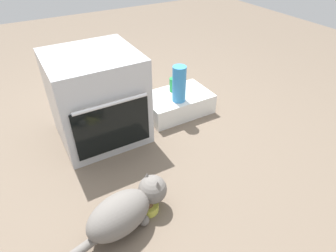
{
  "coord_description": "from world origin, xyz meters",
  "views": [
    {
      "loc": [
        -0.48,
        -1.44,
        1.38
      ],
      "look_at": [
        0.29,
        -0.09,
        0.25
      ],
      "focal_mm": 30.37,
      "sensor_mm": 36.0,
      "label": 1
    }
  ],
  "objects_px": {
    "food_bowl": "(148,206)",
    "water_bottle": "(179,84)",
    "cat": "(125,210)",
    "pantry_cabinet": "(177,103)",
    "soda_can": "(173,85)",
    "oven": "(97,98)"
  },
  "relations": [
    {
      "from": "food_bowl",
      "to": "cat",
      "type": "distance_m",
      "value": 0.18
    },
    {
      "from": "oven",
      "to": "food_bowl",
      "type": "height_order",
      "value": "oven"
    },
    {
      "from": "cat",
      "to": "food_bowl",
      "type": "bearing_deg",
      "value": -0.0
    },
    {
      "from": "food_bowl",
      "to": "cat",
      "type": "height_order",
      "value": "cat"
    },
    {
      "from": "pantry_cabinet",
      "to": "water_bottle",
      "type": "height_order",
      "value": "water_bottle"
    },
    {
      "from": "pantry_cabinet",
      "to": "food_bowl",
      "type": "height_order",
      "value": "pantry_cabinet"
    },
    {
      "from": "soda_can",
      "to": "pantry_cabinet",
      "type": "bearing_deg",
      "value": -92.3
    },
    {
      "from": "cat",
      "to": "water_bottle",
      "type": "height_order",
      "value": "water_bottle"
    },
    {
      "from": "food_bowl",
      "to": "water_bottle",
      "type": "height_order",
      "value": "water_bottle"
    },
    {
      "from": "oven",
      "to": "soda_can",
      "type": "distance_m",
      "value": 0.69
    },
    {
      "from": "food_bowl",
      "to": "water_bottle",
      "type": "relative_size",
      "value": 0.44
    },
    {
      "from": "pantry_cabinet",
      "to": "soda_can",
      "type": "relative_size",
      "value": 4.75
    },
    {
      "from": "cat",
      "to": "water_bottle",
      "type": "bearing_deg",
      "value": 30.13
    },
    {
      "from": "cat",
      "to": "soda_can",
      "type": "xyz_separation_m",
      "value": [
        0.85,
        0.93,
        0.11
      ]
    },
    {
      "from": "pantry_cabinet",
      "to": "soda_can",
      "type": "distance_m",
      "value": 0.16
    },
    {
      "from": "oven",
      "to": "cat",
      "type": "height_order",
      "value": "oven"
    },
    {
      "from": "water_bottle",
      "to": "pantry_cabinet",
      "type": "bearing_deg",
      "value": 66.59
    },
    {
      "from": "pantry_cabinet",
      "to": "soda_can",
      "type": "bearing_deg",
      "value": 87.7
    },
    {
      "from": "pantry_cabinet",
      "to": "soda_can",
      "type": "height_order",
      "value": "soda_can"
    },
    {
      "from": "oven",
      "to": "soda_can",
      "type": "relative_size",
      "value": 5.53
    },
    {
      "from": "oven",
      "to": "food_bowl",
      "type": "xyz_separation_m",
      "value": [
        -0.02,
        -0.83,
        -0.3
      ]
    },
    {
      "from": "cat",
      "to": "soda_can",
      "type": "height_order",
      "value": "soda_can"
    }
  ]
}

